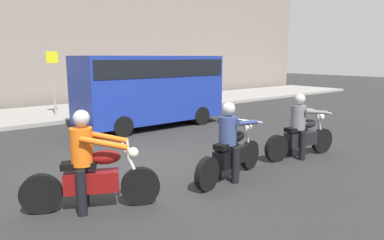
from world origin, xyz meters
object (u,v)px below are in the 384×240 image
object	(u,v)px
motorcycle_with_rider_orange_stripe	(90,169)
parked_van_cobalt_blue	(150,86)
motorcycle_with_rider_denim_blue	(230,148)
motorcycle_with_rider_gray	(301,131)
street_sign_post	(53,76)

from	to	relation	value
motorcycle_with_rider_orange_stripe	parked_van_cobalt_blue	xyz separation A→B (m)	(4.27, 5.09, 0.75)
motorcycle_with_rider_denim_blue	motorcycle_with_rider_gray	size ratio (longest dim) A/B	1.01
parked_van_cobalt_blue	motorcycle_with_rider_gray	bearing A→B (deg)	-81.88
motorcycle_with_rider_gray	street_sign_post	distance (m)	9.59
motorcycle_with_rider_gray	street_sign_post	xyz separation A→B (m)	(-2.87, 9.09, 1.01)
motorcycle_with_rider_denim_blue	motorcycle_with_rider_orange_stripe	bearing A→B (deg)	171.79
motorcycle_with_rider_orange_stripe	motorcycle_with_rider_denim_blue	size ratio (longest dim) A/B	0.91
motorcycle_with_rider_denim_blue	street_sign_post	bearing A→B (deg)	93.15
motorcycle_with_rider_orange_stripe	street_sign_post	world-z (taller)	street_sign_post
motorcycle_with_rider_orange_stripe	motorcycle_with_rider_denim_blue	bearing A→B (deg)	-8.21
street_sign_post	parked_van_cobalt_blue	bearing A→B (deg)	-60.08
parked_van_cobalt_blue	motorcycle_with_rider_denim_blue	bearing A→B (deg)	-106.23
motorcycle_with_rider_orange_stripe	parked_van_cobalt_blue	distance (m)	6.68
motorcycle_with_rider_gray	parked_van_cobalt_blue	bearing A→B (deg)	98.12
parked_van_cobalt_blue	street_sign_post	size ratio (longest dim) A/B	2.01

